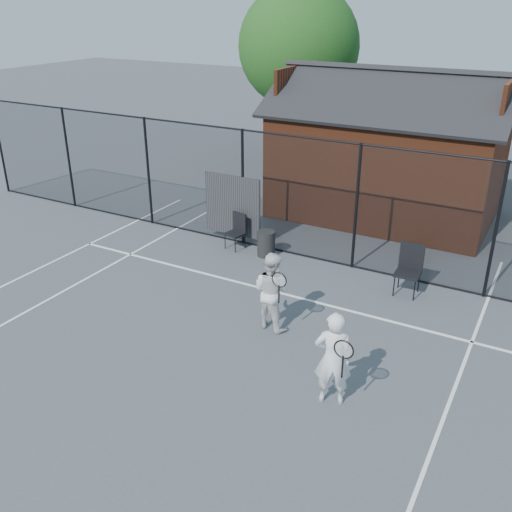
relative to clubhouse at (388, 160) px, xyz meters
The scene contains 10 objects.
ground 9.16m from the clubhouse, 93.18° to the right, with size 80.00×80.00×0.00m, color #4A4D54.
court_lines 10.46m from the clubhouse, 92.77° to the right, with size 11.02×18.00×0.01m.
fence 4.09m from the clubhouse, 101.37° to the right, with size 22.04×3.00×3.00m.
clubhouse is the anchor object (origin of this frame).
tree_left 7.21m from the clubhouse, 138.01° to the left, with size 4.48×4.48×6.44m.
player_front 9.09m from the clubhouse, 77.76° to the right, with size 0.77×0.62×1.61m.
player_back 7.35m from the clubhouse, 89.68° to the right, with size 0.90×0.73×1.57m.
chair_left 5.20m from the clubhouse, 119.70° to the right, with size 0.43×0.45×0.90m, color black.
chair_right 5.22m from the clubhouse, 67.10° to the right, with size 0.52×0.54×1.09m, color black.
waste_bin 4.86m from the clubhouse, 110.10° to the right, with size 0.44×0.44×0.64m, color #252525.
Camera 1 is at (4.93, -6.86, 5.92)m, focal length 40.00 mm.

